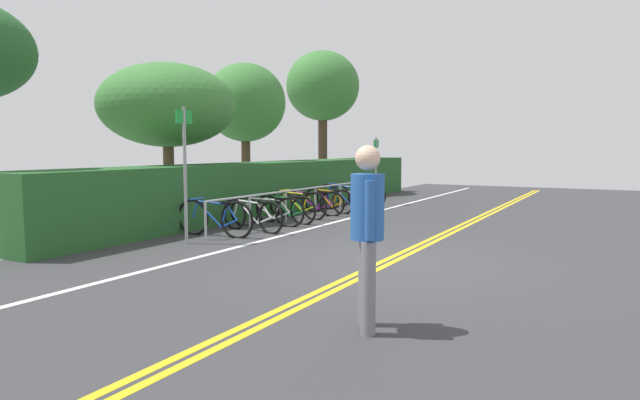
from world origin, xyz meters
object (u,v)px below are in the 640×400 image
Objects in this scene: bicycle_2 at (267,211)px; bicycle_0 at (215,218)px; sign_post_far at (376,164)px; bicycle_3 at (285,209)px; sign_post_near at (185,163)px; bicycle_7 at (345,197)px; tree_far_right at (245,103)px; bicycle_4 at (298,205)px; bicycle_5 at (312,203)px; pedestrian at (367,224)px; bicycle_6 at (328,201)px; tree_mid at (167,106)px; bike_rack at (301,196)px; bicycle_1 at (252,215)px; tree_extra at (323,87)px; bicycle_8 at (356,196)px.

bicycle_0 is at bearing 175.59° from bicycle_2.
bicycle_3 is at bearing 177.82° from sign_post_far.
sign_post_near is 8.14m from sign_post_far.
bicycle_7 is 2.00m from sign_post_far.
bicycle_7 is 4.50m from tree_far_right.
bicycle_4 is 0.99× the size of bicycle_5.
pedestrian is (-5.45, -4.84, 0.70)m from bicycle_2.
bicycle_6 is at bearing 173.62° from sign_post_far.
tree_mid is (-1.75, 2.57, 2.41)m from bicycle_4.
bicycle_6 is at bearing 172.40° from bicycle_7.
pedestrian is at bearing -145.12° from bike_rack.
pedestrian is at bearing -138.56° from tree_far_right.
bicycle_1 is 0.33× the size of tree_extra.
sign_post_near reaches higher than bicycle_8.
bicycle_1 is 0.71× the size of sign_post_near.
bicycle_6 is 2.75m from sign_post_far.
sign_post_near is 1.21× the size of sign_post_far.
bicycle_5 is 0.46× the size of tree_mid.
bicycle_2 is 5.62m from sign_post_far.
pedestrian is at bearing -147.12° from bicycle_5.
bicycle_3 is at bearing -177.51° from bicycle_6.
pedestrian is (-4.69, -4.70, 0.69)m from bicycle_1.
tree_far_right is (-1.57, 3.74, 1.88)m from sign_post_far.
sign_post_far reaches higher than bicycle_2.
bicycle_4 is 3.93m from tree_mid.
tree_mid reaches higher than sign_post_far.
tree_mid is (2.37, 2.67, 1.27)m from sign_post_near.
bicycle_0 reaches higher than bicycle_5.
bicycle_5 is at bearing 6.90° from bicycle_3.
sign_post_near reaches higher than bicycle_4.
bicycle_6 is (2.97, 0.03, -0.01)m from bicycle_2.
bike_rack reaches higher than bicycle_3.
tree_far_right is (4.19, 0.79, 0.38)m from tree_mid.
bicycle_8 is at bearing -0.78° from bicycle_7.
bicycle_4 reaches higher than bicycle_8.
sign_post_far reaches higher than bike_rack.
tree_far_right reaches higher than bicycle_7.
bicycle_8 is (6.15, -0.21, -0.03)m from bicycle_0.
pedestrian is 16.48m from tree_extra.
bicycle_5 is at bearing -153.88° from tree_extra.
bicycle_7 is 5.40m from tree_mid.
bicycle_7 reaches higher than bicycle_1.
bicycle_1 is at bearing -100.74° from tree_mid.
tree_far_right reaches higher than bicycle_4.
bicycle_1 is 0.47× the size of tree_mid.
tree_mid reaches higher than bike_rack.
sign_post_far is at bearing -1.13° from bicycle_1.
bicycle_5 is 4.95m from sign_post_near.
sign_post_far is 6.65m from tree_mid.
bicycle_4 reaches higher than bicycle_3.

